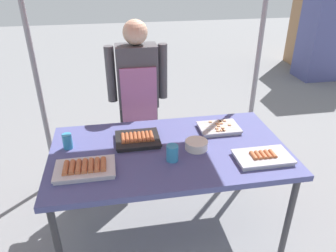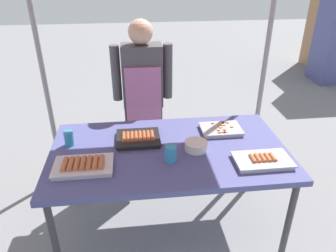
# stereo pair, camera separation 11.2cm
# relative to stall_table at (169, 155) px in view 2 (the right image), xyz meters

# --- Properties ---
(ground_plane) EXTENTS (18.00, 18.00, 0.00)m
(ground_plane) POSITION_rel_stall_table_xyz_m (0.00, 0.00, -0.70)
(ground_plane) COLOR slate
(stall_table) EXTENTS (1.60, 0.90, 0.75)m
(stall_table) POSITION_rel_stall_table_xyz_m (0.00, 0.00, 0.00)
(stall_table) COLOR #4C518C
(stall_table) RESTS_ON ground
(tray_grilled_sausages) EXTENTS (0.36, 0.22, 0.05)m
(tray_grilled_sausages) POSITION_rel_stall_table_xyz_m (0.57, -0.23, 0.07)
(tray_grilled_sausages) COLOR #ADADB2
(tray_grilled_sausages) RESTS_ON stall_table
(tray_meat_skewers) EXTENTS (0.30, 0.22, 0.04)m
(tray_meat_skewers) POSITION_rel_stall_table_xyz_m (0.42, 0.20, 0.07)
(tray_meat_skewers) COLOR #ADADB2
(tray_meat_skewers) RESTS_ON stall_table
(tray_pork_links) EXTENTS (0.31, 0.26, 0.05)m
(tray_pork_links) POSITION_rel_stall_table_xyz_m (-0.20, 0.13, 0.07)
(tray_pork_links) COLOR black
(tray_pork_links) RESTS_ON stall_table
(tray_spring_rolls) EXTENTS (0.36, 0.23, 0.05)m
(tray_spring_rolls) POSITION_rel_stall_table_xyz_m (-0.55, -0.17, 0.08)
(tray_spring_rolls) COLOR silver
(tray_spring_rolls) RESTS_ON stall_table
(condiment_bowl) EXTENTS (0.15, 0.15, 0.06)m
(condiment_bowl) POSITION_rel_stall_table_xyz_m (0.18, -0.03, 0.08)
(condiment_bowl) COLOR silver
(condiment_bowl) RESTS_ON stall_table
(drink_cup_near_edge) EXTENTS (0.06, 0.06, 0.11)m
(drink_cup_near_edge) POSITION_rel_stall_table_xyz_m (-0.68, 0.13, 0.11)
(drink_cup_near_edge) COLOR #338CBF
(drink_cup_near_edge) RESTS_ON stall_table
(drink_cup_by_wok) EXTENTS (0.08, 0.08, 0.11)m
(drink_cup_by_wok) POSITION_rel_stall_table_xyz_m (-0.01, -0.14, 0.11)
(drink_cup_by_wok) COLOR #338CBF
(drink_cup_by_wok) RESTS_ON stall_table
(vendor_woman) EXTENTS (0.52, 0.22, 1.48)m
(vendor_woman) POSITION_rel_stall_table_xyz_m (-0.14, 0.78, 0.17)
(vendor_woman) COLOR black
(vendor_woman) RESTS_ON ground
(neighbor_stall_left) EXTENTS (0.77, 0.62, 1.86)m
(neighbor_stall_left) POSITION_rel_stall_table_xyz_m (3.54, 3.89, 0.24)
(neighbor_stall_left) COLOR #9E724C
(neighbor_stall_left) RESTS_ON ground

